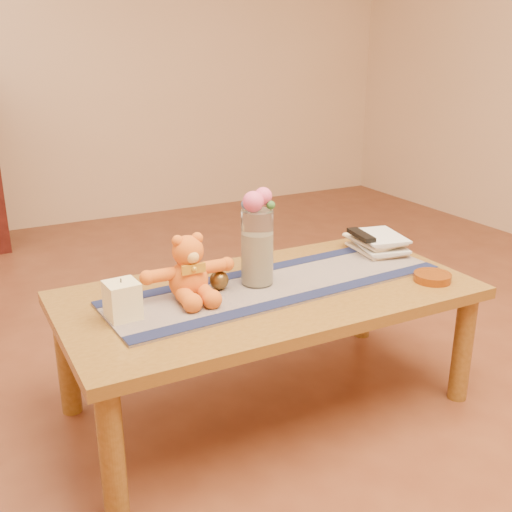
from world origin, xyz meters
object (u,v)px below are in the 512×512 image
tv_remote (361,235)px  amber_dish (432,277)px  book_bottom (359,252)px  pillar_candle (122,300)px  teddy_bear (188,267)px  bronze_ball (219,280)px  glass_vase (257,248)px

tv_remote → amber_dish: size_ratio=1.22×
amber_dish → book_bottom: bearing=99.5°
pillar_candle → tv_remote: (0.99, 0.14, 0.02)m
tv_remote → amber_dish: bearing=-71.0°
book_bottom → teddy_bear: bearing=-167.1°
pillar_candle → amber_dish: size_ratio=0.87×
teddy_bear → tv_remote: 0.76m
book_bottom → bronze_ball: bearing=-166.6°
pillar_candle → amber_dish: 1.07m
teddy_bear → bronze_ball: teddy_bear is taller
tv_remote → glass_vase: bearing=-161.3°
glass_vase → book_bottom: 0.53m
glass_vase → tv_remote: size_ratio=1.62×
bronze_ball → tv_remote: bearing=6.5°
bronze_ball → tv_remote: (0.64, 0.07, 0.04)m
glass_vase → amber_dish: 0.63m
bronze_ball → amber_dish: (0.70, -0.27, -0.03)m
pillar_candle → glass_vase: size_ratio=0.44×
tv_remote → book_bottom: bearing=90.0°
teddy_bear → tv_remote: (0.76, 0.08, -0.02)m
bronze_ball → amber_dish: size_ratio=0.50×
amber_dish → glass_vase: bearing=155.9°
glass_vase → tv_remote: glass_vase is taller
pillar_candle → glass_vase: 0.50m
tv_remote → amber_dish: tv_remote is taller
pillar_candle → amber_dish: bearing=-10.7°
pillar_candle → glass_vase: bearing=6.4°
teddy_bear → book_bottom: (0.76, 0.09, -0.10)m
teddy_bear → glass_vase: size_ratio=1.15×
glass_vase → bronze_ball: 0.17m
teddy_bear → bronze_ball: (0.11, 0.01, -0.07)m
book_bottom → amber_dish: (0.06, -0.35, 0.00)m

